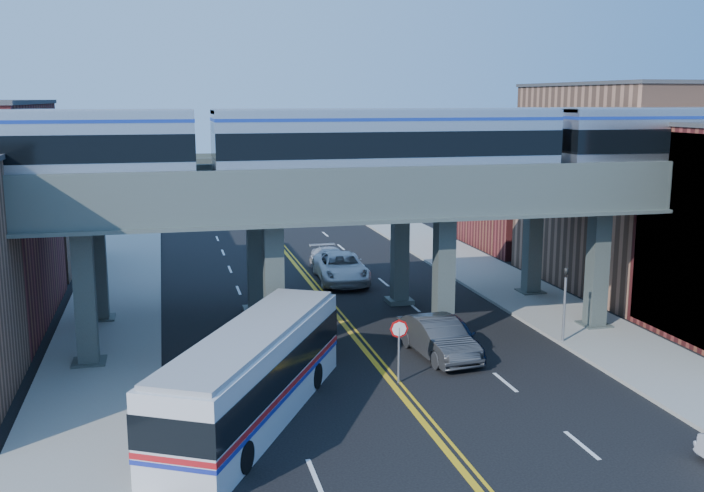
{
  "coord_description": "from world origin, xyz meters",
  "views": [
    {
      "loc": [
        -8.57,
        -25.75,
        11.29
      ],
      "look_at": [
        -0.52,
        7.58,
        4.81
      ],
      "focal_mm": 40.0,
      "sensor_mm": 36.0,
      "label": 1
    }
  ],
  "objects": [
    {
      "name": "traffic_signal",
      "position": [
        9.2,
        6.0,
        2.3
      ],
      "size": [
        0.15,
        0.18,
        4.1
      ],
      "color": "slate",
      "rests_on": "ground"
    },
    {
      "name": "car_lane_b",
      "position": [
        2.95,
        5.7,
        0.87
      ],
      "size": [
        2.38,
        5.42,
        1.73
      ],
      "primitive_type": "imported",
      "rotation": [
        0.0,
        0.0,
        0.11
      ],
      "color": "#2C2D2F",
      "rests_on": "ground"
    },
    {
      "name": "mural_panel",
      "position": [
        14.55,
        4.0,
        4.75
      ],
      "size": [
        0.1,
        9.5,
        9.5
      ],
      "primitive_type": "cube",
      "color": "teal",
      "rests_on": "ground"
    },
    {
      "name": "transit_bus",
      "position": [
        -5.79,
        0.72,
        1.63
      ],
      "size": [
        8.19,
        12.11,
        3.16
      ],
      "rotation": [
        0.0,
        0.0,
        1.08
      ],
      "color": "silver",
      "rests_on": "ground"
    },
    {
      "name": "car_lane_a",
      "position": [
        3.58,
        5.93,
        0.84
      ],
      "size": [
        2.19,
        5.03,
        1.69
      ],
      "primitive_type": "imported",
      "rotation": [
        0.0,
        0.0,
        -0.04
      ],
      "color": "#0F1C38",
      "rests_on": "ground"
    },
    {
      "name": "car_lane_d",
      "position": [
        1.96,
        23.75,
        0.75
      ],
      "size": [
        2.31,
        5.24,
        1.5
      ],
      "primitive_type": "imported",
      "rotation": [
        0.0,
        0.0,
        0.04
      ],
      "color": "silver",
      "rests_on": "ground"
    },
    {
      "name": "building_west_c",
      "position": [
        -18.5,
        29.0,
        4.0
      ],
      "size": [
        8.0,
        10.0,
        8.0
      ],
      "primitive_type": "cube",
      "color": "#895E47",
      "rests_on": "ground"
    },
    {
      "name": "building_east_c",
      "position": [
        18.5,
        29.0,
        4.5
      ],
      "size": [
        8.0,
        10.0,
        9.0
      ],
      "primitive_type": "cube",
      "color": "maroon",
      "rests_on": "ground"
    },
    {
      "name": "sidewalk_east",
      "position": [
        11.5,
        10.0,
        0.08
      ],
      "size": [
        5.0,
        70.0,
        0.16
      ],
      "primitive_type": "cube",
      "color": "gray",
      "rests_on": "ground"
    },
    {
      "name": "elevated_viaduct_near",
      "position": [
        0.0,
        8.0,
        6.47
      ],
      "size": [
        52.0,
        3.6,
        7.4
      ],
      "color": "#3C4642",
      "rests_on": "ground"
    },
    {
      "name": "ground",
      "position": [
        0.0,
        0.0,
        0.0
      ],
      "size": [
        120.0,
        120.0,
        0.0
      ],
      "primitive_type": "plane",
      "color": "black",
      "rests_on": "ground"
    },
    {
      "name": "transit_train",
      "position": [
        1.24,
        8.0,
        9.29
      ],
      "size": [
        47.84,
        3.0,
        3.5
      ],
      "color": "black",
      "rests_on": "elevated_viaduct_near"
    },
    {
      "name": "sidewalk_west",
      "position": [
        -11.5,
        10.0,
        0.08
      ],
      "size": [
        5.0,
        70.0,
        0.16
      ],
      "primitive_type": "cube",
      "color": "gray",
      "rests_on": "ground"
    },
    {
      "name": "car_lane_c",
      "position": [
        1.98,
        20.86,
        0.88
      ],
      "size": [
        3.32,
        6.51,
        1.76
      ],
      "primitive_type": "imported",
      "rotation": [
        0.0,
        0.0,
        -0.06
      ],
      "color": "silver",
      "rests_on": "ground"
    },
    {
      "name": "elevated_viaduct_far",
      "position": [
        0.0,
        15.0,
        6.47
      ],
      "size": [
        52.0,
        3.6,
        7.4
      ],
      "color": "#3C4642",
      "rests_on": "ground"
    },
    {
      "name": "stop_sign",
      "position": [
        0.3,
        3.0,
        1.76
      ],
      "size": [
        0.76,
        0.09,
        2.63
      ],
      "color": "slate",
      "rests_on": "ground"
    },
    {
      "name": "building_east_b",
      "position": [
        18.5,
        16.0,
        6.0
      ],
      "size": [
        8.0,
        14.0,
        12.0
      ],
      "primitive_type": "cube",
      "color": "#895E47",
      "rests_on": "ground"
    }
  ]
}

